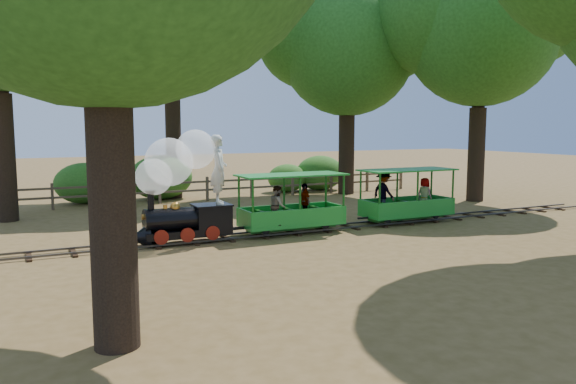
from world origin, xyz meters
name	(u,v)px	position (x,y,z in m)	size (l,w,h in m)	color
ground	(322,230)	(0.00, 0.00, 0.00)	(90.00, 90.00, 0.00)	olive
track	(322,228)	(0.00, 0.00, 0.07)	(22.00, 1.00, 0.10)	#3F3D3A
locomotive	(180,178)	(-4.27, 0.07, 1.75)	(2.70, 1.27, 3.09)	black
carriage_front	(291,209)	(-1.06, -0.03, 0.72)	(3.15, 1.29, 1.64)	#1F8F2C
carriage_rear	(401,198)	(2.98, 0.09, 0.79)	(3.15, 1.42, 1.64)	#1F8F2C
oak_ne	(346,41)	(5.47, 7.58, 6.90)	(7.63, 6.71, 9.65)	#2D2116
oak_e	(479,22)	(8.97, 3.08, 7.29)	(7.75, 6.82, 10.08)	#2D2116
fence	(230,186)	(0.00, 8.00, 0.58)	(18.10, 0.10, 1.00)	brown
shrub_west	(85,183)	(-5.71, 9.30, 0.82)	(2.38, 1.83, 1.65)	#2D6B1E
shrub_mid_w	(161,177)	(-2.64, 9.30, 0.93)	(2.70, 2.08, 1.87)	#2D6B1E
shrub_mid_e	(287,178)	(3.35, 9.30, 0.66)	(1.90, 1.46, 1.32)	#2D6B1E
shrub_east	(320,173)	(5.12, 9.30, 0.84)	(2.43, 1.87, 1.68)	#2D6B1E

